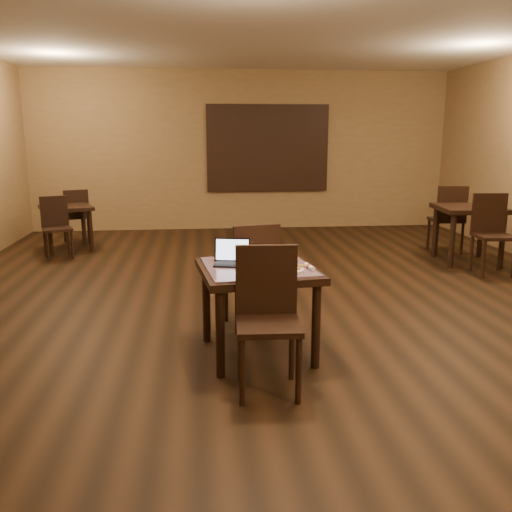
{
  "coord_description": "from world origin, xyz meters",
  "views": [
    {
      "loc": [
        -0.81,
        -5.55,
        1.82
      ],
      "look_at": [
        -0.37,
        -1.28,
        0.85
      ],
      "focal_mm": 38.0,
      "sensor_mm": 36.0,
      "label": 1
    }
  ],
  "objects": [
    {
      "name": "ground",
      "position": [
        0.0,
        0.0,
        0.0
      ],
      "size": [
        10.0,
        10.0,
        0.0
      ],
      "primitive_type": "plane",
      "color": "black",
      "rests_on": "ground"
    },
    {
      "name": "pizza_whole",
      "position": [
        -0.23,
        -1.03,
        0.78
      ],
      "size": [
        0.33,
        0.33,
        0.02
      ],
      "color": "beige",
      "rests_on": "pizza_pan"
    },
    {
      "name": "other_table_a_chair_far",
      "position": [
        2.99,
        2.37,
        0.59
      ],
      "size": [
        0.49,
        0.49,
        1.05
      ],
      "rotation": [
        0.0,
        0.0,
        3.06
      ],
      "color": "black",
      "rests_on": "ground"
    },
    {
      "name": "napkin_roll",
      "position": [
        0.05,
        -1.41,
        0.78
      ],
      "size": [
        0.06,
        0.17,
        0.04
      ],
      "rotation": [
        0.0,
        0.0,
        0.17
      ],
      "color": "white",
      "rests_on": "tiled_table"
    },
    {
      "name": "pizza_slice",
      "position": [
        -0.13,
        -1.45,
        0.79
      ],
      "size": [
        0.22,
        0.22,
        0.02
      ],
      "primitive_type": null,
      "rotation": [
        0.0,
        0.0,
        0.08
      ],
      "color": "beige",
      "rests_on": "plate"
    },
    {
      "name": "other_table_a",
      "position": [
        3.0,
        1.76,
        0.68
      ],
      "size": [
        0.94,
        0.94,
        0.81
      ],
      "rotation": [
        0.0,
        0.0,
        -0.09
      ],
      "color": "black",
      "rests_on": "ground"
    },
    {
      "name": "chair_main_far",
      "position": [
        -0.33,
        -0.66,
        0.57
      ],
      "size": [
        0.53,
        0.53,
        1.02
      ],
      "rotation": [
        0.0,
        0.0,
        3.37
      ],
      "color": "black",
      "rests_on": "ground"
    },
    {
      "name": "plate",
      "position": [
        -0.13,
        -1.45,
        0.77
      ],
      "size": [
        0.26,
        0.26,
        0.01
      ],
      "primitive_type": "cylinder",
      "color": "white",
      "rests_on": "tiled_table"
    },
    {
      "name": "other_table_b_chair_far",
      "position": [
        -2.9,
        3.77,
        0.52
      ],
      "size": [
        0.51,
        0.51,
        0.92
      ],
      "rotation": [
        0.0,
        0.0,
        3.52
      ],
      "color": "black",
      "rests_on": "ground"
    },
    {
      "name": "chair_main_near",
      "position": [
        -0.35,
        -1.88,
        0.59
      ],
      "size": [
        0.47,
        0.47,
        1.04
      ],
      "rotation": [
        0.0,
        0.0,
        -0.05
      ],
      "color": "black",
      "rests_on": "ground"
    },
    {
      "name": "spatula",
      "position": [
        -0.21,
        -1.05,
        0.79
      ],
      "size": [
        0.16,
        0.25,
        0.01
      ],
      "primitive_type": "cube",
      "rotation": [
        0.0,
        0.0,
        0.3
      ],
      "color": "silver",
      "rests_on": "pizza_whole"
    },
    {
      "name": "other_table_b",
      "position": [
        -2.93,
        3.24,
        0.59
      ],
      "size": [
        0.98,
        0.98,
        0.71
      ],
      "rotation": [
        0.0,
        0.0,
        0.38
      ],
      "color": "black",
      "rests_on": "ground"
    },
    {
      "name": "ceiling",
      "position": [
        0.0,
        0.0,
        3.0
      ],
      "size": [
        8.0,
        10.0,
        0.02
      ],
      "primitive_type": "cube",
      "rotation": [
        3.14,
        0.0,
        0.0
      ],
      "color": "silver",
      "rests_on": "wall_back"
    },
    {
      "name": "pizza_pan",
      "position": [
        -0.23,
        -1.03,
        0.77
      ],
      "size": [
        0.33,
        0.33,
        0.01
      ],
      "primitive_type": "cylinder",
      "color": "silver",
      "rests_on": "tiled_table"
    },
    {
      "name": "laptop",
      "position": [
        -0.55,
        -1.17,
        0.82
      ],
      "size": [
        0.33,
        0.29,
        0.2
      ],
      "rotation": [
        0.0,
        0.0,
        -0.2
      ],
      "color": "black",
      "rests_on": "tiled_table"
    },
    {
      "name": "mural",
      "position": [
        0.5,
        4.96,
        1.55
      ],
      "size": [
        2.34,
        0.05,
        1.64
      ],
      "color": "navy",
      "rests_on": "wall_back"
    },
    {
      "name": "other_table_a_chair_near",
      "position": [
        3.01,
        1.14,
        0.59
      ],
      "size": [
        0.49,
        0.49,
        1.05
      ],
      "rotation": [
        0.0,
        0.0,
        -0.09
      ],
      "color": "black",
      "rests_on": "ground"
    },
    {
      "name": "wall_back",
      "position": [
        0.0,
        5.0,
        1.5
      ],
      "size": [
        8.0,
        0.02,
        3.0
      ],
      "primitive_type": "cube",
      "color": "olive",
      "rests_on": "ground"
    },
    {
      "name": "tiled_table",
      "position": [
        -0.35,
        -1.27,
        0.66
      ],
      "size": [
        1.03,
        1.03,
        0.76
      ],
      "rotation": [
        0.0,
        0.0,
        0.12
      ],
      "color": "black",
      "rests_on": "ground"
    },
    {
      "name": "other_table_b_chair_near",
      "position": [
        -2.96,
        2.7,
        0.52
      ],
      "size": [
        0.51,
        0.51,
        0.92
      ],
      "rotation": [
        0.0,
        0.0,
        0.38
      ],
      "color": "black",
      "rests_on": "ground"
    }
  ]
}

